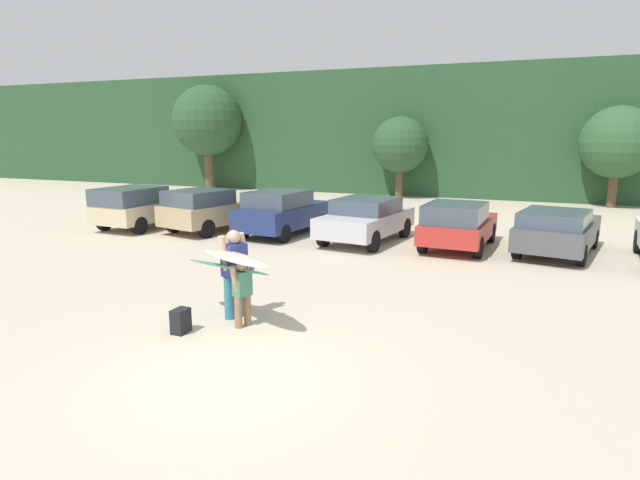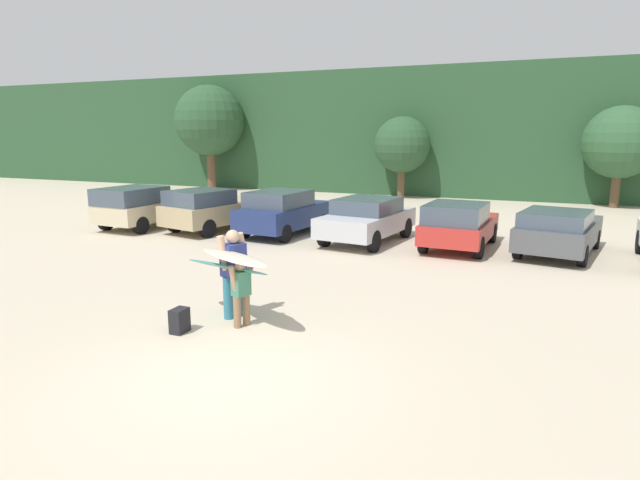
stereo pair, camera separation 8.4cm
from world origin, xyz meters
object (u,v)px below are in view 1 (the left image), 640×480
parked_car_red (458,224)px  backpack_dropped (181,321)px  parked_car_navy (282,212)px  person_adult (235,268)px  parked_car_dark_gray (557,230)px  parked_car_tan (214,209)px  surfboard_cream (235,257)px  person_child (242,290)px  surfboard_teal (227,267)px  parked_car_champagne (142,206)px  parked_car_silver (366,219)px

parked_car_red → backpack_dropped: 9.96m
parked_car_navy → person_adult: bearing=-154.3°
parked_car_red → parked_car_dark_gray: (2.87, 0.36, -0.05)m
parked_car_dark_gray → backpack_dropped: (-6.49, -9.62, -0.52)m
parked_car_tan → surfboard_cream: bearing=-131.5°
person_adult → surfboard_cream: (0.36, -0.54, 0.37)m
parked_car_red → parked_car_dark_gray: size_ratio=0.89×
person_adult → person_child: size_ratio=1.39×
person_adult → parked_car_navy: bearing=-49.0°
parked_car_red → person_adult: bearing=162.1°
parked_car_dark_gray → person_adult: (-6.01, -8.50, 0.25)m
parked_car_navy → parked_car_dark_gray: (9.07, 0.32, -0.09)m
backpack_dropped → parked_car_red: bearing=68.7°
surfboard_teal → surfboard_cream: size_ratio=1.02×
person_adult → surfboard_teal: person_adult is taller
parked_car_champagne → surfboard_teal: size_ratio=1.97×
parked_car_champagne → parked_car_silver: (8.80, 0.75, -0.06)m
parked_car_dark_gray → person_child: parked_car_dark_gray is taller
parked_car_silver → parked_car_dark_gray: bearing=-79.4°
parked_car_champagne → person_adult: (8.67, -7.37, 0.14)m
parked_car_tan → parked_car_red: bearing=-76.4°
parked_car_silver → surfboard_cream: 8.69m
parked_car_champagne → backpack_dropped: bearing=-132.9°
backpack_dropped → person_adult: bearing=67.0°
parked_car_tan → person_adult: person_adult is taller
person_child → backpack_dropped: bearing=59.6°
parked_car_navy → surfboard_teal: bearing=-155.1°
surfboard_teal → backpack_dropped: size_ratio=4.70×
parked_car_champagne → parked_car_red: size_ratio=1.04×
parked_car_dark_gray → backpack_dropped: parked_car_dark_gray is taller
parked_car_tan → parked_car_navy: 2.74m
parked_car_tan → backpack_dropped: size_ratio=10.48×
parked_car_silver → parked_car_red: parked_car_red is taller
surfboard_teal → parked_car_champagne: bearing=-29.5°
parked_car_navy → parked_car_champagne: bearing=103.3°
parked_car_tan → person_adult: (5.80, -8.00, 0.18)m
parked_car_dark_gray → surfboard_cream: size_ratio=2.17×
parked_car_navy → surfboard_cream: size_ratio=1.99×
person_child → backpack_dropped: (-0.88, -0.72, -0.49)m
surfboard_cream → parked_car_red: bearing=-81.1°
parked_car_tan → person_adult: 9.88m
parked_car_dark_gray → parked_car_silver: bearing=104.4°
parked_car_navy → surfboard_cream: parked_car_navy is taller
parked_car_tan → parked_car_navy: bearing=-73.7°
surfboard_teal → parked_car_dark_gray: bearing=-113.5°
parked_car_champagne → person_child: (9.08, -7.78, -0.13)m
parked_car_navy → parked_car_silver: bearing=-85.7°
parked_car_champagne → person_adult: person_adult is taller
parked_car_red → parked_car_silver: bearing=93.4°
surfboard_cream → parked_car_navy: bearing=-42.0°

